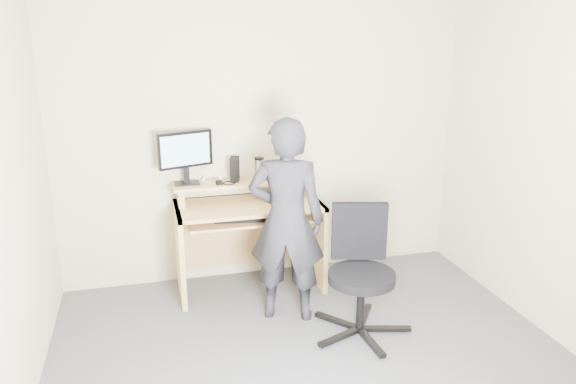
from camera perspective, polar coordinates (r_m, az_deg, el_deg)
name	(u,v)px	position (r m, az deg, el deg)	size (l,w,h in m)	color
ground	(325,383)	(3.75, 3.83, -18.75)	(3.50, 3.50, 0.00)	#515156
back_wall	(264,136)	(4.83, -2.46, 5.71)	(3.50, 0.02, 2.50)	#BDB196
desk	(247,224)	(4.77, -4.14, -3.23)	(1.20, 0.60, 0.91)	#DBB86A
monitor	(186,153)	(4.61, -10.37, 3.93)	(0.45, 0.17, 0.44)	black
external_drive	(235,169)	(4.70, -5.43, 2.32)	(0.07, 0.13, 0.20)	black
travel_mug	(259,170)	(4.72, -2.92, 2.27)	(0.08, 0.08, 0.17)	silver
smartphone	(290,177)	(4.79, 0.21, 1.51)	(0.07, 0.13, 0.01)	black
charger	(219,183)	(4.62, -7.02, 0.96)	(0.04, 0.04, 0.04)	black
headphones	(212,179)	(4.76, -7.74, 1.28)	(0.16, 0.16, 0.02)	silver
keyboard	(243,218)	(4.56, -4.58, -2.60)	(0.46, 0.18, 0.03)	black
mouse	(286,202)	(4.59, -0.22, -1.07)	(0.10, 0.06, 0.04)	black
office_chair	(361,267)	(4.10, 7.38, -7.54)	(0.73, 0.70, 0.91)	black
person	(286,221)	(4.15, -0.16, -2.94)	(0.57, 0.37, 1.55)	black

